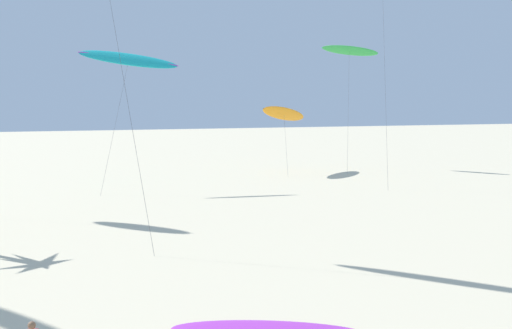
{
  "coord_description": "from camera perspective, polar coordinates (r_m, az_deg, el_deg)",
  "views": [
    {
      "loc": [
        -4.75,
        -2.64,
        7.63
      ],
      "look_at": [
        1.53,
        16.02,
        5.52
      ],
      "focal_mm": 43.29,
      "sensor_mm": 36.0,
      "label": 1
    }
  ],
  "objects": [
    {
      "name": "flying_kite_6",
      "position": [
        64.88,
        2.6,
        4.72
      ],
      "size": [
        6.76,
        7.08,
        7.29
      ],
      "color": "orange",
      "rests_on": "ground"
    },
    {
      "name": "flying_kite_5",
      "position": [
        71.53,
        8.61,
        10.37
      ],
      "size": [
        6.43,
        10.76,
        14.06
      ],
      "color": "green",
      "rests_on": "ground"
    },
    {
      "name": "flying_kite_2",
      "position": [
        55.03,
        -11.69,
        9.49
      ],
      "size": [
        8.58,
        6.44,
        12.19
      ],
      "color": "#19B2B7",
      "rests_on": "ground"
    }
  ]
}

